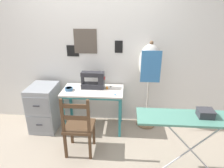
% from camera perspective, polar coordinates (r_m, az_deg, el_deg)
% --- Properties ---
extents(ground_plane, '(14.00, 14.00, 0.00)m').
position_cam_1_polar(ground_plane, '(3.37, -5.82, -14.64)').
color(ground_plane, tan).
extents(wall_back, '(10.00, 0.07, 2.55)m').
position_cam_1_polar(wall_back, '(3.37, -4.94, 9.41)').
color(wall_back, silver).
rests_on(wall_back, ground_plane).
extents(sewing_table, '(0.98, 0.53, 0.71)m').
position_cam_1_polar(sewing_table, '(3.27, -5.49, -3.33)').
color(sewing_table, silver).
rests_on(sewing_table, ground_plane).
extents(sewing_machine, '(0.39, 0.17, 0.30)m').
position_cam_1_polar(sewing_machine, '(3.25, -5.13, 0.97)').
color(sewing_machine, '#28282D').
rests_on(sewing_machine, sewing_table).
extents(fabric_bowl, '(0.13, 0.13, 0.04)m').
position_cam_1_polar(fabric_bowl, '(3.27, -12.24, -1.38)').
color(fabric_bowl, teal).
rests_on(fabric_bowl, sewing_table).
extents(scissors, '(0.11, 0.12, 0.01)m').
position_cam_1_polar(scissors, '(3.02, 1.28, -3.30)').
color(scissors, silver).
rests_on(scissors, sewing_table).
extents(thread_spool_near_machine, '(0.04, 0.04, 0.04)m').
position_cam_1_polar(thread_spool_near_machine, '(3.24, -1.44, -1.09)').
color(thread_spool_near_machine, orange).
rests_on(thread_spool_near_machine, sewing_table).
extents(thread_spool_mid_table, '(0.04, 0.04, 0.04)m').
position_cam_1_polar(thread_spool_mid_table, '(3.24, -0.37, -1.05)').
color(thread_spool_mid_table, silver).
rests_on(thread_spool_mid_table, sewing_table).
extents(wooden_chair, '(0.40, 0.38, 0.91)m').
position_cam_1_polar(wooden_chair, '(2.85, -9.46, -12.00)').
color(wooden_chair, '#513823').
rests_on(wooden_chair, ground_plane).
extents(filing_cabinet, '(0.43, 0.55, 0.76)m').
position_cam_1_polar(filing_cabinet, '(3.57, -18.72, -6.32)').
color(filing_cabinet, '#93999E').
rests_on(filing_cabinet, ground_plane).
extents(dress_form, '(0.36, 0.32, 1.48)m').
position_cam_1_polar(dress_form, '(3.23, 10.76, 4.91)').
color(dress_form, '#846647').
rests_on(dress_form, ground_plane).
extents(ironing_board, '(1.29, 0.35, 0.86)m').
position_cam_1_polar(ironing_board, '(2.41, 22.77, -9.64)').
color(ironing_board, '#518E7A').
rests_on(ironing_board, ground_plane).
extents(storage_box, '(0.17, 0.15, 0.09)m').
position_cam_1_polar(storage_box, '(2.41, 25.15, -7.57)').
color(storage_box, '#333338').
rests_on(storage_box, ironing_board).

